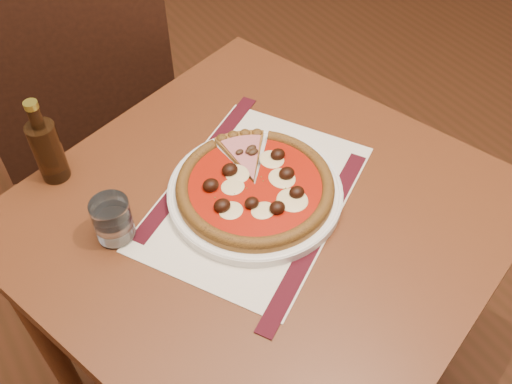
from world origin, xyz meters
TOP-DOWN VIEW (x-y plane):
  - table at (-0.83, 0.98)m, footprint 1.00×1.00m
  - chair_far at (-0.93, 1.70)m, footprint 0.56×0.56m
  - placemat at (-0.82, 1.01)m, footprint 0.54×0.49m
  - plate at (-0.82, 1.01)m, footprint 0.32×0.32m
  - pizza at (-0.82, 1.01)m, footprint 0.29×0.29m
  - ham_slice at (-0.77, 1.09)m, footprint 0.09×0.14m
  - water_glass at (-1.07, 1.07)m, footprint 0.08×0.08m
  - bottle at (-1.11, 1.27)m, footprint 0.05×0.05m

SIDE VIEW (x-z plane):
  - chair_far at x=-0.93m, z-range 0.07..1.04m
  - table at x=-0.83m, z-range 0.27..1.02m
  - placemat at x=-0.82m, z-range 0.75..0.75m
  - plate at x=-0.82m, z-range 0.75..0.77m
  - ham_slice at x=-0.77m, z-range 0.77..0.79m
  - pizza at x=-0.82m, z-range 0.76..0.80m
  - water_glass at x=-1.07m, z-range 0.75..0.83m
  - bottle at x=-1.11m, z-range 0.73..0.91m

